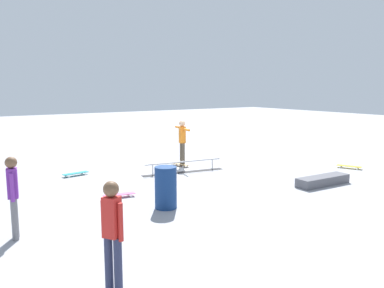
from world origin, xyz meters
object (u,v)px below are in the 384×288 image
Objects in this scene: bystander_red_shirt at (112,230)px; loose_skateboard_pink at (119,195)px; skater_main at (182,139)px; trash_bin at (166,187)px; skate_ledge at (323,180)px; loose_skateboard_teal at (76,173)px; loose_skateboard_yellow at (349,166)px; bystander_purple_shirt at (13,193)px; skateboard_main at (180,164)px; grind_rail at (184,167)px.

bystander_red_shirt is 1.88× the size of loose_skateboard_pink.
trash_bin is (2.85, 3.84, -0.46)m from skater_main.
skate_ledge is 1.13× the size of bystander_red_shirt.
skate_ledge reaches higher than loose_skateboard_teal.
loose_skateboard_yellow is 0.99× the size of loose_skateboard_teal.
loose_skateboard_yellow is at bearing -116.21° from skater_main.
skate_ledge is at bearing 97.52° from bystander_purple_shirt.
skate_ledge is 1.80× the size of trash_bin.
bystander_purple_shirt is 0.99× the size of bystander_red_shirt.
skater_main is 2.00× the size of loose_skateboard_yellow.
bystander_red_shirt is (5.16, 6.67, 0.80)m from skateboard_main.
loose_skateboard_teal is (-2.44, -4.47, -0.79)m from bystander_purple_shirt.
skateboard_main is 4.14m from loose_skateboard_pink.
loose_skateboard_pink is (2.89, 1.54, -0.09)m from grind_rail.
skateboard_main and loose_skateboard_teal have the same top height.
skateboard_main is 3.55m from loose_skateboard_teal.
loose_skateboard_pink is (7.97, -1.05, 0.00)m from loose_skateboard_yellow.
skateboard_main is 0.53× the size of bystander_red_shirt.
skater_main is 7.20m from bystander_purple_shirt.
loose_skateboard_pink is (3.41, 2.45, -0.87)m from skater_main.
skater_main reaches higher than loose_skateboard_teal.
grind_rail is 1.73× the size of skater_main.
bystander_red_shirt is (-0.80, 2.74, 0.01)m from bystander_purple_shirt.
loose_skateboard_pink is at bearing 36.60° from grind_rail.
skate_ledge is 4.92m from skateboard_main.
loose_skateboard_yellow is at bearing 77.07° from bystander_red_shirt.
loose_skateboard_pink is (5.34, -2.01, -0.05)m from skate_ledge.
bystander_purple_shirt is 1.87× the size of loose_skateboard_teal.
loose_skateboard_pink is at bearing -67.87° from trash_bin.
trash_bin is (7.40, 0.34, 0.41)m from loose_skateboard_yellow.
bystander_purple_shirt is 5.15m from loose_skateboard_teal.
skater_main reaches higher than skateboard_main.
loose_skateboard_teal is at bearing 162.82° from bystander_purple_shirt.
grind_rail is 3.76m from trash_bin.
loose_skateboard_teal is (8.16, -4.06, 0.00)m from loose_skateboard_yellow.
bystander_purple_shirt is at bearing 110.45° from skateboard_main.
skater_main is at bearing 134.35° from bystander_purple_shirt.
bystander_purple_shirt is (5.95, 3.93, 0.79)m from skateboard_main.
loose_skateboard_pink is at bearing 125.62° from bystander_red_shirt.
skater_main is at bearing -17.44° from loose_skateboard_teal.
skate_ledge is 4.93m from skater_main.
trash_bin is (-3.20, -0.07, -0.38)m from bystander_purple_shirt.
loose_skateboard_yellow is (-10.60, -0.41, -0.79)m from bystander_purple_shirt.
bystander_red_shirt reaches higher than skate_ledge.
skater_main is 5.81m from loose_skateboard_yellow.
skate_ledge is 1.07× the size of skater_main.
loose_skateboard_teal is (5.53, -5.02, -0.05)m from skate_ledge.
skater_main is at bearing -66.65° from skate_ledge.
skater_main is 4.29m from loose_skateboard_pink.
skater_main is at bearing -116.56° from skateboard_main.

